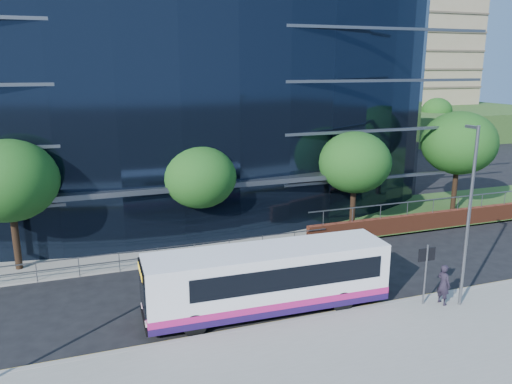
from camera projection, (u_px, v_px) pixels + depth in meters
name	position (u px, v px, depth m)	size (l,w,h in m)	color
ground	(316.00, 307.00, 22.41)	(200.00, 200.00, 0.00)	black
pavement_near	(378.00, 367.00, 17.82)	(80.00, 8.00, 0.15)	gray
kerb	(327.00, 315.00, 21.48)	(80.00, 0.25, 0.16)	gray
yellow_line_outer	(324.00, 315.00, 21.68)	(80.00, 0.08, 0.01)	gold
yellow_line_inner	(323.00, 313.00, 21.82)	(80.00, 0.08, 0.01)	gold
far_forecourt	(148.00, 242.00, 30.51)	(50.00, 8.00, 0.10)	gray
glass_office	(152.00, 100.00, 38.21)	(44.00, 23.10, 16.00)	black
guard_railings	(119.00, 257.00, 26.02)	(24.00, 0.05, 1.10)	slate
apartment_block	(339.00, 62.00, 82.33)	(60.00, 42.00, 30.00)	#2D511E
street_sign	(426.00, 262.00, 21.89)	(0.85, 0.09, 2.80)	slate
tree_far_a	(9.00, 181.00, 25.24)	(4.95, 4.95, 6.98)	black
tree_far_b	(200.00, 177.00, 29.09)	(4.29, 4.29, 6.05)	black
tree_far_c	(355.00, 162.00, 31.79)	(4.62, 4.62, 6.51)	black
tree_far_d	(459.00, 143.00, 35.45)	(5.28, 5.28, 7.44)	black
tree_dist_e	(347.00, 113.00, 65.62)	(4.62, 4.62, 6.51)	black
tree_dist_f	(437.00, 111.00, 72.70)	(4.29, 4.29, 6.05)	black
streetlight_east	(469.00, 212.00, 21.28)	(0.15, 0.77, 8.00)	slate
city_bus	(270.00, 278.00, 21.69)	(10.76, 2.73, 2.89)	white
pedestrian	(444.00, 284.00, 22.17)	(0.68, 0.45, 1.86)	black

